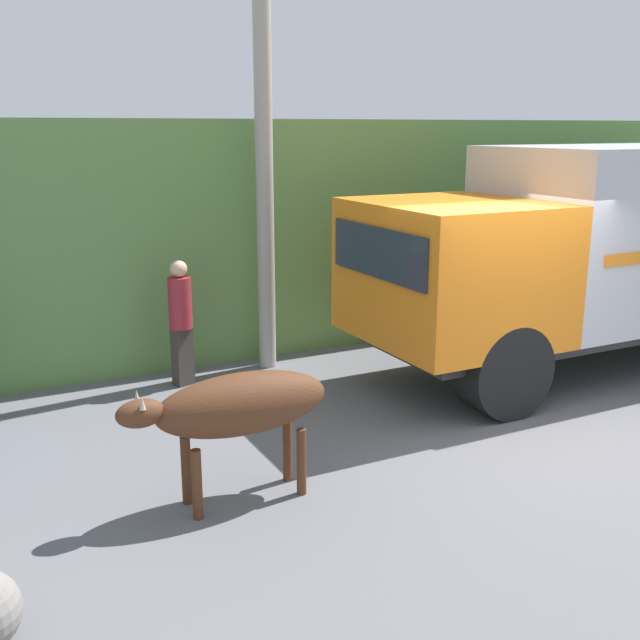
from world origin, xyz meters
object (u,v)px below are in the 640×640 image
Objects in this scene: utility_pole at (264,130)px; brown_cow at (238,406)px; pedestrian_on_hill at (181,316)px; cargo_truck at (610,245)px.

brown_cow is at bearing -116.63° from utility_pole.
pedestrian_on_hill is at bearing 94.19° from brown_cow.
cargo_truck reaches higher than pedestrian_on_hill.
utility_pole is at bearing 152.66° from cargo_truck.
cargo_truck is at bearing -25.93° from utility_pole.
utility_pole reaches higher than brown_cow.
pedestrian_on_hill is (0.47, 3.31, 0.02)m from brown_cow.
utility_pole is at bearing 75.59° from brown_cow.
pedestrian_on_hill reaches higher than brown_cow.
pedestrian_on_hill is (-5.59, 1.85, -0.79)m from cargo_truck.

